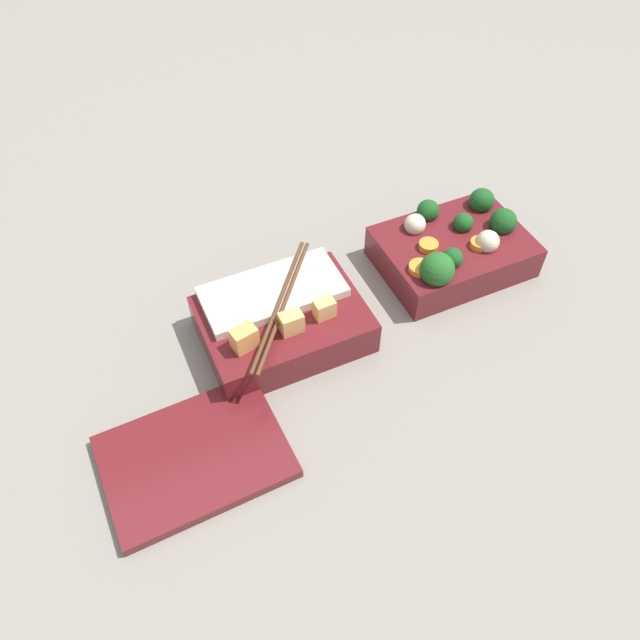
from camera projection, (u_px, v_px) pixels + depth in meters
name	position (u px, v px, depth m)	size (l,w,h in m)	color
ground_plane	(366.00, 293.00, 0.82)	(3.00, 3.00, 0.00)	gray
bento_tray_vegetable	(453.00, 248.00, 0.84)	(0.19, 0.14, 0.08)	maroon
bento_tray_rice	(282.00, 321.00, 0.76)	(0.19, 0.17, 0.08)	maroon
bento_lid	(195.00, 457.00, 0.66)	(0.19, 0.14, 0.01)	maroon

